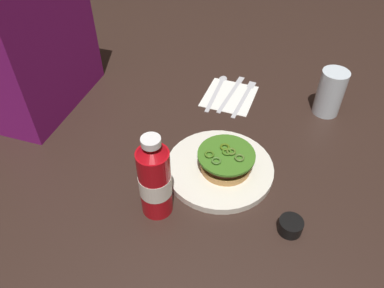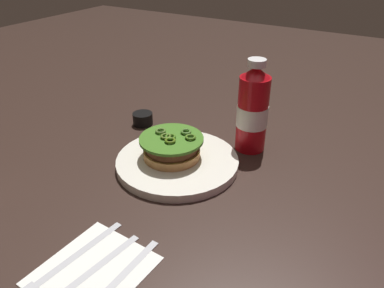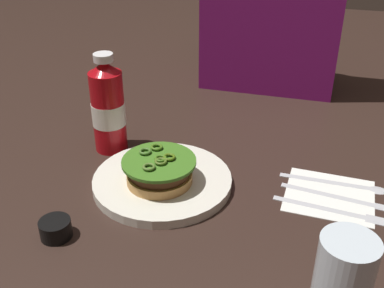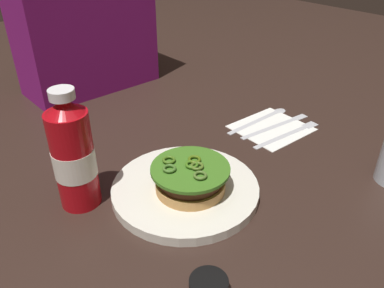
% 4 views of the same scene
% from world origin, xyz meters
% --- Properties ---
extents(ground_plane, '(3.00, 3.00, 0.00)m').
position_xyz_m(ground_plane, '(0.00, 0.00, 0.00)').
color(ground_plane, '#2F1F1A').
extents(dinner_plate, '(0.26, 0.26, 0.02)m').
position_xyz_m(dinner_plate, '(-0.09, 0.01, 0.01)').
color(dinner_plate, silver).
rests_on(dinner_plate, ground_plane).
extents(burger_sandwich, '(0.14, 0.14, 0.05)m').
position_xyz_m(burger_sandwich, '(-0.09, 0.00, 0.04)').
color(burger_sandwich, tan).
rests_on(burger_sandwich, dinner_plate).
extents(ketchup_bottle, '(0.07, 0.07, 0.21)m').
position_xyz_m(ketchup_bottle, '(-0.24, 0.12, 0.09)').
color(ketchup_bottle, '#B40C14').
rests_on(ketchup_bottle, ground_plane).
extents(water_glass, '(0.07, 0.07, 0.13)m').
position_xyz_m(water_glass, '(0.23, -0.22, 0.07)').
color(water_glass, silver).
rests_on(water_glass, ground_plane).
extents(condiment_cup, '(0.05, 0.05, 0.03)m').
position_xyz_m(condiment_cup, '(-0.21, -0.17, 0.02)').
color(condiment_cup, black).
rests_on(condiment_cup, ground_plane).
extents(napkin, '(0.16, 0.15, 0.00)m').
position_xyz_m(napkin, '(0.22, 0.06, 0.00)').
color(napkin, white).
rests_on(napkin, ground_plane).
extents(fork_utensil, '(0.20, 0.04, 0.00)m').
position_xyz_m(fork_utensil, '(0.23, 0.02, 0.00)').
color(fork_utensil, silver).
rests_on(fork_utensil, napkin).
extents(butter_knife, '(0.20, 0.04, 0.00)m').
position_xyz_m(butter_knife, '(0.24, 0.06, 0.00)').
color(butter_knife, silver).
rests_on(butter_knife, napkin).
extents(spoon_utensil, '(0.20, 0.03, 0.00)m').
position_xyz_m(spoon_utensil, '(0.25, 0.10, 0.00)').
color(spoon_utensil, silver).
rests_on(spoon_utensil, napkin).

